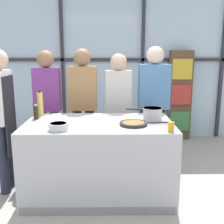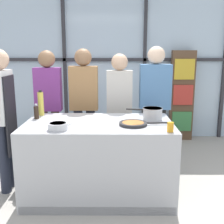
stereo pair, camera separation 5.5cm
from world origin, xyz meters
name	(u,v)px [view 1 (the left image)]	position (x,y,z in m)	size (l,w,h in m)	color
ground_plane	(100,193)	(0.00, 0.00, 0.00)	(18.00, 18.00, 0.00)	#ADA89E
back_window_wall	(103,67)	(0.00, 2.35, 1.40)	(6.40, 0.10, 2.80)	silver
bookshelf	(180,96)	(1.48, 2.16, 0.86)	(0.44, 0.19, 1.72)	brown
demo_island	(99,159)	(0.00, 0.00, 0.45)	(1.71, 0.96, 0.90)	#B7BABF
chef	(2,111)	(-1.15, 0.11, 1.01)	(0.24, 0.38, 1.74)	#232838
spectator_far_left	(47,100)	(-0.77, 0.85, 1.01)	(0.38, 0.24, 1.72)	#47382D
spectator_center_left	(83,100)	(-0.26, 0.85, 1.01)	(0.41, 0.24, 1.74)	#232838
spectator_center_right	(118,102)	(0.26, 0.85, 0.98)	(0.37, 0.23, 1.67)	#47382D
spectator_far_right	(154,100)	(0.77, 0.85, 1.02)	(0.44, 0.25, 1.77)	black
frying_pan	(134,123)	(0.40, -0.12, 0.92)	(0.56, 0.31, 0.03)	#232326
saucepan	(152,113)	(0.64, 0.13, 0.98)	(0.44, 0.24, 0.14)	silver
white_plate	(60,123)	(-0.43, -0.06, 0.91)	(0.28, 0.28, 0.01)	white
mixing_bowl	(58,126)	(-0.41, -0.31, 0.94)	(0.21, 0.21, 0.07)	silver
oil_bottle	(40,104)	(-0.76, 0.36, 1.06)	(0.07, 0.07, 0.32)	#E0CC4C
pepper_grinder	(36,112)	(-0.77, 0.17, 0.99)	(0.06, 0.06, 0.19)	#332319
juice_glass_near	(171,127)	(0.76, -0.38, 0.95)	(0.07, 0.07, 0.10)	orange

